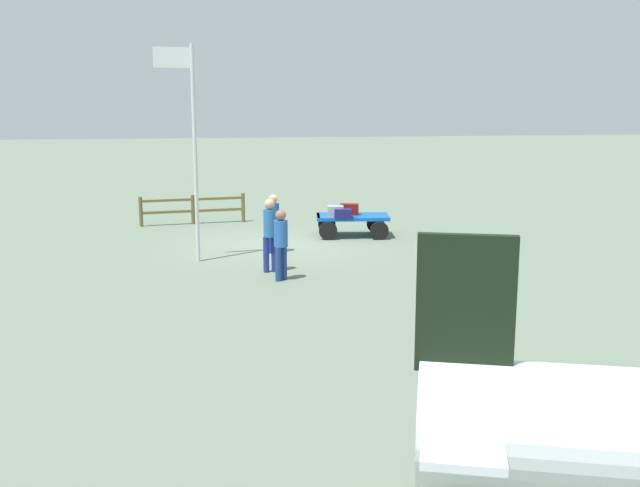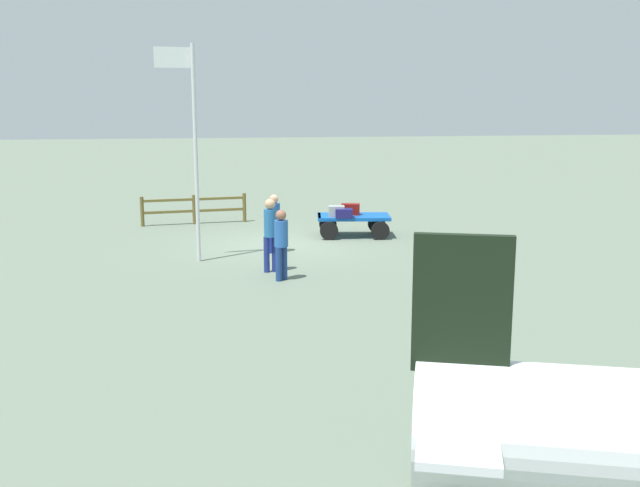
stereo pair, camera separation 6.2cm
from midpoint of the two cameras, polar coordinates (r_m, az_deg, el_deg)
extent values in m
plane|color=slate|center=(21.00, -2.76, -0.10)|extent=(120.00, 120.00, 0.00)
cube|color=#0F50AB|center=(22.23, 2.68, 2.07)|extent=(2.30, 1.45, 0.10)
cube|color=#0F50AB|center=(22.19, 0.03, 2.06)|extent=(0.24, 1.10, 0.10)
cylinder|color=black|center=(21.66, 0.79, 0.98)|extent=(0.55, 0.20, 0.54)
cylinder|color=black|center=(22.84, 0.69, 1.51)|extent=(0.55, 0.20, 0.54)
cylinder|color=black|center=(21.76, 4.76, 0.99)|extent=(0.55, 0.20, 0.54)
cylinder|color=black|center=(22.93, 4.46, 1.51)|extent=(0.55, 0.20, 0.54)
cube|color=maroon|center=(22.29, 2.45, 2.66)|extent=(0.60, 0.43, 0.33)
cube|color=#191752|center=(21.73, 1.93, 2.35)|extent=(0.54, 0.45, 0.26)
cube|color=gray|center=(21.91, 1.36, 2.50)|extent=(0.52, 0.43, 0.32)
cylinder|color=navy|center=(17.67, -3.41, -0.82)|extent=(0.14, 0.14, 0.86)
cylinder|color=navy|center=(17.62, -4.04, -0.86)|extent=(0.14, 0.14, 0.86)
cylinder|color=#2664A0|center=(17.50, -3.75, 1.59)|extent=(0.35, 0.35, 0.66)
sphere|color=tan|center=(17.43, -3.77, 3.06)|extent=(0.25, 0.25, 0.25)
cylinder|color=navy|center=(19.94, -3.22, 0.44)|extent=(0.14, 0.14, 0.78)
cylinder|color=navy|center=(19.82, -3.67, 0.37)|extent=(0.14, 0.14, 0.78)
cylinder|color=#1C4D9E|center=(19.77, -3.47, 2.31)|extent=(0.44, 0.44, 0.56)
sphere|color=tan|center=(19.71, -3.48, 3.45)|extent=(0.23, 0.23, 0.23)
cylinder|color=navy|center=(16.90, -2.67, -1.48)|extent=(0.14, 0.14, 0.78)
cylinder|color=navy|center=(16.75, -3.10, -1.60)|extent=(0.14, 0.14, 0.78)
cylinder|color=#265AA7|center=(16.69, -2.91, 0.77)|extent=(0.44, 0.44, 0.60)
sphere|color=#915C47|center=(16.62, -2.92, 2.20)|extent=(0.24, 0.24, 0.24)
cube|color=black|center=(6.90, 11.14, -4.63)|extent=(0.88, 0.39, 1.30)
cube|color=white|center=(7.25, 10.82, -12.75)|extent=(1.39, 2.31, 0.08)
cylinder|color=silver|center=(18.72, -9.46, 6.75)|extent=(0.10, 0.10, 5.40)
cube|color=white|center=(18.71, -11.23, 13.90)|extent=(0.86, 0.18, 0.49)
cylinder|color=brown|center=(25.00, -5.78, 2.78)|extent=(0.12, 0.12, 0.97)
cylinder|color=brown|center=(24.76, -9.60, 2.60)|extent=(0.12, 0.12, 0.97)
cylinder|color=brown|center=(24.63, -13.48, 2.41)|extent=(0.12, 0.12, 0.97)
cube|color=brown|center=(24.71, -9.63, 3.38)|extent=(3.34, 0.48, 0.08)
cube|color=brown|center=(24.76, -9.60, 2.49)|extent=(3.34, 0.48, 0.08)
camera|label=1|loc=(0.03, -89.88, 0.02)|focal=41.49mm
camera|label=2|loc=(0.03, 90.12, -0.02)|focal=41.49mm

